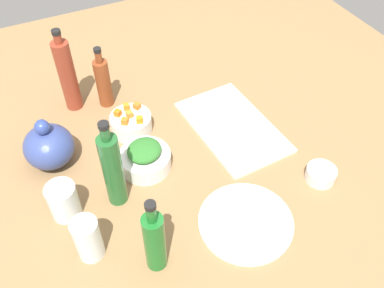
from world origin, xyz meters
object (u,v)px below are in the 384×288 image
at_px(bottle_2, 113,169).
at_px(drinking_glass_1, 88,239).
at_px(plate_tofu, 246,222).
at_px(cutting_board, 233,127).
at_px(bowl_greens, 145,160).
at_px(bowl_small_side, 321,174).
at_px(bottle_0, 154,241).
at_px(drinking_glass_0, 64,201).
at_px(bowl_carrots, 131,123).
at_px(bottle_3, 103,82).
at_px(teapot, 49,146).
at_px(bottle_1, 67,75).

distance_m(bottle_2, drinking_glass_1, 0.17).
distance_m(plate_tofu, drinking_glass_1, 0.38).
height_order(cutting_board, bowl_greens, bowl_greens).
height_order(bowl_small_side, bottle_0, bottle_0).
bearing_deg(bottle_2, drinking_glass_0, 84.05).
relative_size(cutting_board, bowl_greens, 2.49).
height_order(bowl_carrots, bottle_2, bottle_2).
bearing_deg(bottle_3, cutting_board, -132.06).
bearing_deg(drinking_glass_0, bowl_carrots, -50.03).
relative_size(teapot, bottle_1, 0.59).
height_order(cutting_board, bottle_0, bottle_0).
xyz_separation_m(bowl_greens, teapot, (0.14, 0.23, 0.03)).
distance_m(cutting_board, bowl_carrots, 0.31).
height_order(cutting_board, plate_tofu, plate_tofu).
distance_m(bowl_greens, bowl_carrots, 0.16).
bearing_deg(bowl_small_side, bottle_3, 37.27).
bearing_deg(bottle_3, bottle_0, 173.07).
bearing_deg(bottle_2, bottle_3, -13.67).
distance_m(teapot, drinking_glass_1, 0.33).
relative_size(bowl_small_side, drinking_glass_0, 0.82).
bearing_deg(bowl_carrots, drinking_glass_1, 146.69).
height_order(plate_tofu, bottle_3, bottle_3).
bearing_deg(bottle_2, plate_tofu, -129.44).
xyz_separation_m(bowl_greens, bowl_small_side, (-0.25, -0.41, -0.01)).
height_order(bowl_greens, bottle_1, bottle_1).
distance_m(plate_tofu, bowl_carrots, 0.46).
height_order(bottle_1, drinking_glass_0, bottle_1).
bearing_deg(bowl_greens, bowl_small_side, -121.21).
height_order(bowl_small_side, bottle_3, bottle_3).
xyz_separation_m(plate_tofu, bowl_greens, (0.28, 0.15, 0.02)).
bearing_deg(bowl_greens, bottle_3, 2.46).
height_order(bowl_greens, teapot, teapot).
height_order(bowl_greens, bottle_2, bottle_2).
relative_size(plate_tofu, drinking_glass_0, 2.40).
distance_m(bottle_0, bottle_2, 0.22).
xyz_separation_m(bowl_greens, bottle_3, (0.31, 0.01, 0.06)).
relative_size(plate_tofu, teapot, 1.46).
bearing_deg(bottle_1, drinking_glass_0, 162.27).
relative_size(bottle_2, drinking_glass_1, 2.25).
xyz_separation_m(bottle_0, bottle_3, (0.59, -0.07, -0.01)).
height_order(plate_tofu, bottle_1, bottle_1).
bearing_deg(drinking_glass_1, bottle_2, -41.26).
bearing_deg(cutting_board, bottle_0, 129.52).
bearing_deg(cutting_board, bottle_1, 52.51).
height_order(bowl_greens, bowl_carrots, bowl_carrots).
distance_m(plate_tofu, teapot, 0.57).
distance_m(bowl_greens, bottle_2, 0.16).
distance_m(teapot, bottle_2, 0.25).
bearing_deg(bottle_3, drinking_glass_0, 148.48).
bearing_deg(bowl_small_side, bottle_0, 94.22).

